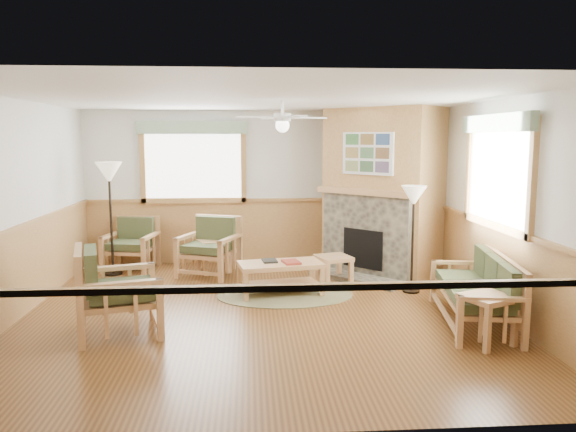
{
  "coord_description": "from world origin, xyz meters",
  "views": [
    {
      "loc": [
        -0.14,
        -6.96,
        2.22
      ],
      "look_at": [
        0.4,
        0.7,
        1.15
      ],
      "focal_mm": 35.0,
      "sensor_mm": 36.0,
      "label": 1
    }
  ],
  "objects": [
    {
      "name": "end_table_sofa",
      "position": [
        2.42,
        -1.28,
        0.27
      ],
      "size": [
        0.64,
        0.63,
        0.55
      ],
      "primitive_type": null,
      "rotation": [
        0.0,
        0.0,
        0.42
      ],
      "color": "tan",
      "rests_on": "floor"
    },
    {
      "name": "armchair_back_right",
      "position": [
        -0.79,
        2.06,
        0.47
      ],
      "size": [
        1.09,
        1.09,
        0.94
      ],
      "primitive_type": null,
      "rotation": [
        0.0,
        0.0,
        -0.39
      ],
      "color": "tan",
      "rests_on": "floor"
    },
    {
      "name": "coffee_table",
      "position": [
        0.3,
        0.82,
        0.23
      ],
      "size": [
        1.25,
        0.78,
        0.47
      ],
      "primitive_type": null,
      "rotation": [
        0.0,
        0.0,
        0.18
      ],
      "color": "tan",
      "rests_on": "floor"
    },
    {
      "name": "armchair_left",
      "position": [
        -1.63,
        -0.65,
        0.5
      ],
      "size": [
        1.11,
        1.11,
        1.01
      ],
      "primitive_type": null,
      "rotation": [
        0.0,
        0.0,
        1.84
      ],
      "color": "tan",
      "rests_on": "floor"
    },
    {
      "name": "fireplace",
      "position": [
        2.05,
        2.05,
        1.35
      ],
      "size": [
        3.11,
        3.11,
        2.7
      ],
      "primitive_type": null,
      "rotation": [
        0.0,
        0.0,
        -0.79
      ],
      "color": "#AA7C45",
      "rests_on": "floor"
    },
    {
      "name": "window_back",
      "position": [
        -1.1,
        2.96,
        2.53
      ],
      "size": [
        1.9,
        0.16,
        1.5
      ],
      "primitive_type": null,
      "color": "white",
      "rests_on": "wall_back"
    },
    {
      "name": "armchair_back_left",
      "position": [
        -2.14,
        2.55,
        0.44
      ],
      "size": [
        0.91,
        0.91,
        0.87
      ],
      "primitive_type": null,
      "rotation": [
        0.0,
        0.0,
        -0.19
      ],
      "color": "tan",
      "rests_on": "floor"
    },
    {
      "name": "window_right",
      "position": [
        2.96,
        -0.2,
        2.53
      ],
      "size": [
        0.16,
        1.9,
        1.5
      ],
      "primitive_type": null,
      "color": "white",
      "rests_on": "wall_right"
    },
    {
      "name": "wall_left",
      "position": [
        -3.0,
        0.0,
        1.35
      ],
      "size": [
        0.02,
        6.0,
        2.7
      ],
      "primitive_type": "cube",
      "color": "silver",
      "rests_on": "floor"
    },
    {
      "name": "ceiling_fan",
      "position": [
        0.3,
        0.3,
        2.66
      ],
      "size": [
        1.59,
        1.59,
        0.36
      ],
      "primitive_type": null,
      "rotation": [
        0.0,
        0.0,
        0.35
      ],
      "color": "white",
      "rests_on": "ceiling"
    },
    {
      "name": "floor",
      "position": [
        0.0,
        0.0,
        -0.01
      ],
      "size": [
        6.0,
        6.0,
        0.01
      ],
      "primitive_type": "cube",
      "color": "brown",
      "rests_on": "ground"
    },
    {
      "name": "wall_back",
      "position": [
        0.0,
        3.0,
        1.35
      ],
      "size": [
        6.0,
        0.02,
        2.7
      ],
      "primitive_type": "cube",
      "color": "silver",
      "rests_on": "floor"
    },
    {
      "name": "floor_lamp_left",
      "position": [
        -2.37,
        2.21,
        0.93
      ],
      "size": [
        0.52,
        0.52,
        1.85
      ],
      "primitive_type": null,
      "rotation": [
        0.0,
        0.0,
        -0.25
      ],
      "color": "black",
      "rests_on": "floor"
    },
    {
      "name": "sofa",
      "position": [
        2.55,
        -0.59,
        0.41
      ],
      "size": [
        1.89,
        1.01,
        0.83
      ],
      "primitive_type": null,
      "rotation": [
        0.0,
        0.0,
        -1.73
      ],
      "color": "tan",
      "rests_on": "floor"
    },
    {
      "name": "book_red",
      "position": [
        0.45,
        0.77,
        0.5
      ],
      "size": [
        0.28,
        0.34,
        0.03
      ],
      "primitive_type": "cube",
      "rotation": [
        0.0,
        0.0,
        0.23
      ],
      "color": "maroon",
      "rests_on": "coffee_table"
    },
    {
      "name": "ceiling",
      "position": [
        0.0,
        0.0,
        2.7
      ],
      "size": [
        6.0,
        6.0,
        0.01
      ],
      "primitive_type": "cube",
      "color": "white",
      "rests_on": "floor"
    },
    {
      "name": "wainscot",
      "position": [
        0.0,
        0.0,
        0.55
      ],
      "size": [
        6.0,
        6.0,
        1.1
      ],
      "primitive_type": null,
      "color": "#AA7C45",
      "rests_on": "floor"
    },
    {
      "name": "footstool",
      "position": [
        1.15,
        1.43,
        0.21
      ],
      "size": [
        0.61,
        0.61,
        0.42
      ],
      "primitive_type": null,
      "rotation": [
        0.0,
        0.0,
        0.31
      ],
      "color": "tan",
      "rests_on": "floor"
    },
    {
      "name": "end_table_chairs",
      "position": [
        -0.73,
        2.27,
        0.27
      ],
      "size": [
        0.63,
        0.61,
        0.54
      ],
      "primitive_type": null,
      "rotation": [
        0.0,
        0.0,
        0.39
      ],
      "color": "tan",
      "rests_on": "floor"
    },
    {
      "name": "wall_right",
      "position": [
        3.0,
        0.0,
        1.35
      ],
      "size": [
        0.02,
        6.0,
        2.7
      ],
      "primitive_type": "cube",
      "color": "silver",
      "rests_on": "floor"
    },
    {
      "name": "floor_lamp_right",
      "position": [
        2.2,
        0.82,
        0.78
      ],
      "size": [
        0.45,
        0.45,
        1.56
      ],
      "primitive_type": null,
      "rotation": [
        0.0,
        0.0,
        0.31
      ],
      "color": "black",
      "rests_on": "floor"
    },
    {
      "name": "wall_front",
      "position": [
        0.0,
        -3.0,
        1.35
      ],
      "size": [
        6.0,
        0.02,
        2.7
      ],
      "primitive_type": "cube",
      "color": "silver",
      "rests_on": "floor"
    },
    {
      "name": "book_dark",
      "position": [
        0.15,
        0.89,
        0.49
      ],
      "size": [
        0.23,
        0.29,
        0.02
      ],
      "primitive_type": "cube",
      "rotation": [
        0.0,
        0.0,
        0.12
      ],
      "color": "black",
      "rests_on": "coffee_table"
    },
    {
      "name": "braided_rug",
      "position": [
        0.36,
        0.77,
        0.01
      ],
      "size": [
        2.45,
        2.45,
        0.01
      ],
      "primitive_type": "cylinder",
      "rotation": [
        0.0,
        0.0,
        -0.33
      ],
      "color": "brown",
      "rests_on": "floor"
    }
  ]
}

